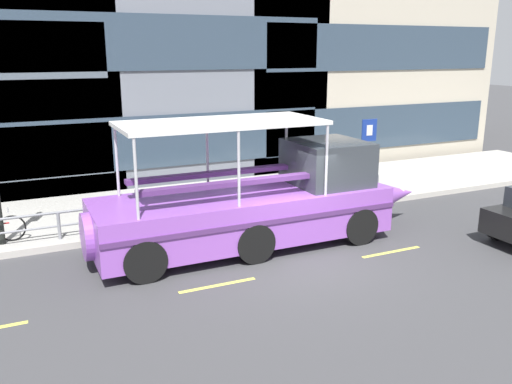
{
  "coord_description": "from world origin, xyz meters",
  "views": [
    {
      "loc": [
        -6.24,
        -10.94,
        5.06
      ],
      "look_at": [
        -0.29,
        1.86,
        1.3
      ],
      "focal_mm": 37.54,
      "sensor_mm": 36.0,
      "label": 1
    }
  ],
  "objects": [
    {
      "name": "ground_plane",
      "position": [
        0.0,
        0.0,
        0.0
      ],
      "size": [
        120.0,
        120.0,
        0.0
      ],
      "primitive_type": "plane",
      "color": "#3D3D3F"
    },
    {
      "name": "lane_centreline",
      "position": [
        -0.0,
        -0.67,
        0.0
      ],
      "size": [
        25.8,
        0.12,
        0.01
      ],
      "color": "#DBD64C",
      "rests_on": "ground_plane"
    },
    {
      "name": "parking_sign",
      "position": [
        5.01,
        4.04,
        1.94
      ],
      "size": [
        0.6,
        0.12,
        2.58
      ],
      "color": "#4C4F54",
      "rests_on": "sidewalk"
    },
    {
      "name": "sidewalk",
      "position": [
        0.0,
        5.6,
        0.09
      ],
      "size": [
        32.0,
        4.8,
        0.18
      ],
      "primitive_type": "cube",
      "color": "#A8A59E",
      "rests_on": "ground_plane"
    },
    {
      "name": "duck_tour_boat",
      "position": [
        -0.31,
        1.32,
        1.12
      ],
      "size": [
        9.67,
        2.53,
        3.37
      ],
      "color": "purple",
      "rests_on": "ground_plane"
    },
    {
      "name": "curb_guardrail",
      "position": [
        -1.16,
        3.45,
        0.71
      ],
      "size": [
        12.52,
        0.09,
        0.77
      ],
      "color": "gray",
      "rests_on": "sidewalk"
    },
    {
      "name": "pedestrian_near_bow",
      "position": [
        2.51,
        4.14,
        1.17
      ],
      "size": [
        0.33,
        0.38,
        1.64
      ],
      "color": "black",
      "rests_on": "sidewalk"
    },
    {
      "name": "curb_edge",
      "position": [
        0.0,
        3.11,
        0.09
      ],
      "size": [
        32.0,
        0.18,
        0.18
      ],
      "primitive_type": "cube",
      "color": "#B2ADA3",
      "rests_on": "ground_plane"
    }
  ]
}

